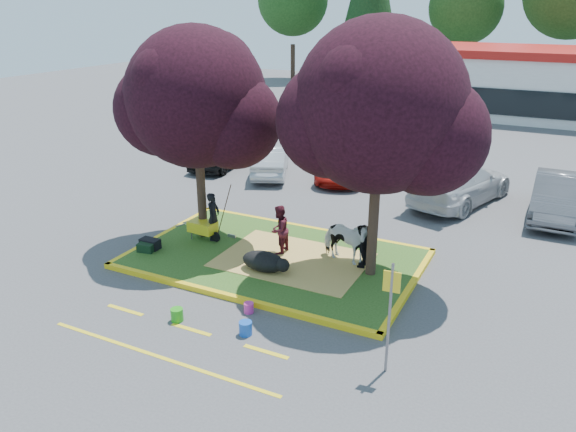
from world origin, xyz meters
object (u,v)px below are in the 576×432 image
at_px(calf, 264,261).
at_px(bucket_pink, 249,308).
at_px(handler, 213,216).
at_px(cow, 345,240).
at_px(car_silver, 271,160).
at_px(bucket_blue, 246,328).
at_px(car_black, 222,151).
at_px(sign_post, 390,307).
at_px(wheelbarrow, 203,227).
at_px(bucket_green, 177,315).

xyz_separation_m(calf, bucket_pink, (0.65, -1.95, -0.30)).
height_order(calf, handler, handler).
distance_m(cow, calf, 2.40).
height_order(bucket_pink, car_silver, car_silver).
relative_size(handler, bucket_blue, 4.64).
distance_m(bucket_pink, car_black, 13.49).
relative_size(calf, sign_post, 0.52).
bearing_deg(car_silver, cow, 107.28).
distance_m(calf, bucket_pink, 2.07).
xyz_separation_m(wheelbarrow, bucket_pink, (3.45, -3.06, -0.42)).
distance_m(calf, car_silver, 9.85).
relative_size(bucket_blue, car_black, 0.08).
relative_size(sign_post, car_black, 0.57).
distance_m(handler, car_black, 9.07).
relative_size(calf, bucket_green, 4.00).
height_order(cow, bucket_green, cow).
distance_m(wheelbarrow, car_black, 9.04).
relative_size(bucket_green, bucket_blue, 0.98).
bearing_deg(bucket_green, cow, 61.02).
distance_m(bucket_pink, bucket_blue, 0.98).
distance_m(cow, car_black, 11.72).
distance_m(handler, sign_post, 7.96).
xyz_separation_m(handler, sign_post, (6.87, -3.98, 0.61)).
height_order(calf, car_silver, car_silver).
bearing_deg(calf, sign_post, -13.85).
relative_size(bucket_green, car_black, 0.07).
height_order(car_black, car_silver, car_black).
bearing_deg(bucket_pink, wheelbarrow, 138.43).
relative_size(calf, car_black, 0.30).
height_order(wheelbarrow, sign_post, sign_post).
distance_m(sign_post, car_silver, 14.53).
xyz_separation_m(calf, sign_post, (4.38, -2.71, 1.10)).
bearing_deg(wheelbarrow, calf, -17.90).
bearing_deg(handler, car_black, 25.17).
bearing_deg(sign_post, bucket_pink, 163.94).
relative_size(bucket_green, car_silver, 0.08).
relative_size(bucket_pink, car_black, 0.06).
height_order(cow, wheelbarrow, cow).
bearing_deg(wheelbarrow, sign_post, -24.29).
bearing_deg(car_black, bucket_blue, -59.77).
height_order(handler, car_silver, handler).
xyz_separation_m(calf, wheelbarrow, (-2.80, 1.11, 0.13)).
distance_m(wheelbarrow, bucket_blue, 5.54).
height_order(bucket_green, bucket_pink, bucket_green).
distance_m(calf, bucket_blue, 3.04).
height_order(handler, sign_post, sign_post).
bearing_deg(cow, car_silver, 53.07).
bearing_deg(bucket_blue, sign_post, 2.03).
xyz_separation_m(wheelbarrow, sign_post, (7.18, -3.82, 0.97)).
xyz_separation_m(handler, wheelbarrow, (-0.31, -0.16, -0.36)).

